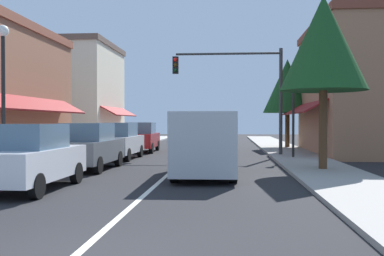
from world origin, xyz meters
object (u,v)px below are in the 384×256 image
(parked_car_nearest_left, at_px, (29,157))
(parked_car_far_left, at_px, (141,137))
(van_in_lane, at_px, (205,142))
(tree_right_near, at_px, (323,44))
(parked_car_third_left, at_px, (118,141))
(street_lamp_right_mid, at_px, (293,99))
(tree_right_far, at_px, (287,86))
(parked_car_second_left, at_px, (88,147))
(traffic_signal_mast_arm, at_px, (242,82))
(street_lamp_left_near, at_px, (3,76))

(parked_car_nearest_left, relative_size, parked_car_far_left, 0.99)
(van_in_lane, relative_size, tree_right_near, 0.82)
(tree_right_near, bearing_deg, parked_car_third_left, 151.28)
(parked_car_nearest_left, xyz_separation_m, parked_car_far_left, (0.09, 14.86, 0.00))
(parked_car_third_left, relative_size, street_lamp_right_mid, 0.97)
(parked_car_far_left, distance_m, tree_right_far, 10.48)
(parked_car_second_left, distance_m, tree_right_far, 16.90)
(traffic_signal_mast_arm, bearing_deg, parked_car_far_left, 154.51)
(parked_car_second_left, relative_size, parked_car_third_left, 1.00)
(parked_car_third_left, xyz_separation_m, tree_right_far, (9.27, 9.03, 3.30))
(parked_car_third_left, bearing_deg, tree_right_near, -27.90)
(parked_car_far_left, xyz_separation_m, street_lamp_right_mid, (8.31, -4.52, 2.02))
(street_lamp_right_mid, bearing_deg, parked_car_far_left, 151.48)
(parked_car_nearest_left, bearing_deg, traffic_signal_mast_arm, 63.92)
(traffic_signal_mast_arm, bearing_deg, van_in_lane, -99.71)
(parked_car_third_left, distance_m, street_lamp_right_mid, 8.71)
(van_in_lane, bearing_deg, street_lamp_right_mid, 59.62)
(parked_car_third_left, distance_m, van_in_lane, 7.84)
(traffic_signal_mast_arm, bearing_deg, parked_car_nearest_left, -116.46)
(street_lamp_left_near, height_order, tree_right_far, tree_right_far)
(parked_car_nearest_left, bearing_deg, tree_right_near, 30.23)
(parked_car_second_left, xyz_separation_m, traffic_signal_mast_arm, (5.99, 7.01, 3.02))
(parked_car_second_left, height_order, tree_right_near, tree_right_near)
(parked_car_nearest_left, distance_m, parked_car_third_left, 9.79)
(tree_right_far, bearing_deg, parked_car_second_left, -123.78)
(parked_car_second_left, xyz_separation_m, tree_right_near, (8.70, -0.04, 3.76))
(parked_car_nearest_left, bearing_deg, parked_car_far_left, 90.03)
(street_lamp_right_mid, relative_size, tree_right_far, 0.71)
(van_in_lane, height_order, street_lamp_right_mid, street_lamp_right_mid)
(parked_car_nearest_left, bearing_deg, street_lamp_left_near, 131.88)
(traffic_signal_mast_arm, xyz_separation_m, tree_right_near, (2.71, -7.05, 0.74))
(parked_car_nearest_left, relative_size, street_lamp_right_mid, 0.97)
(parked_car_third_left, xyz_separation_m, van_in_lane, (4.57, -6.36, 0.27))
(parked_car_third_left, xyz_separation_m, tree_right_near, (8.75, -4.79, 3.76))
(van_in_lane, bearing_deg, parked_car_third_left, 124.60)
(parked_car_nearest_left, xyz_separation_m, van_in_lane, (4.52, 3.42, 0.27))
(traffic_signal_mast_arm, relative_size, tree_right_near, 0.90)
(parked_car_nearest_left, xyz_separation_m, street_lamp_left_near, (-1.74, 1.97, 2.38))
(traffic_signal_mast_arm, bearing_deg, tree_right_far, 64.54)
(tree_right_near, bearing_deg, van_in_lane, -159.45)
(parked_car_far_left, xyz_separation_m, street_lamp_left_near, (-1.83, -12.89, 2.38))
(van_in_lane, relative_size, street_lamp_right_mid, 1.23)
(parked_car_far_left, relative_size, tree_right_far, 0.69)
(street_lamp_right_mid, xyz_separation_m, tree_right_near, (0.30, -5.35, 1.74))
(parked_car_far_left, bearing_deg, parked_car_nearest_left, -91.97)
(parked_car_nearest_left, bearing_deg, parked_car_second_left, 90.37)
(van_in_lane, height_order, tree_right_far, tree_right_far)
(parked_car_nearest_left, relative_size, tree_right_far, 0.69)
(van_in_lane, bearing_deg, parked_car_far_left, 110.10)
(street_lamp_left_near, height_order, street_lamp_right_mid, street_lamp_left_near)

